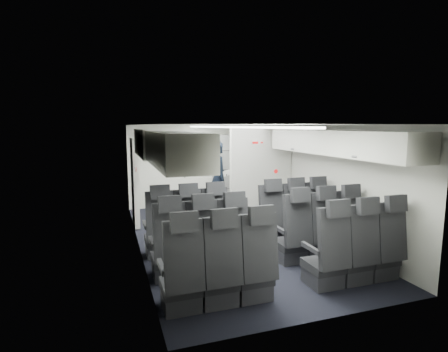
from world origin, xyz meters
TOP-DOWN VIEW (x-y plane):
  - cabin_shell at (0.00, 0.00)m, footprint 3.41×6.01m
  - seat_row_front at (-0.00, -0.53)m, footprint 3.33×0.56m
  - seat_row_mid at (-0.00, -1.43)m, footprint 3.33×0.56m
  - seat_row_rear at (-0.00, -2.33)m, footprint 3.33×0.56m
  - overhead_bin_left_rear at (-1.40, -2.00)m, footprint 0.53×1.80m
  - overhead_bin_left_front_open at (-1.44, -0.25)m, footprint 0.64×1.70m
  - overhead_bin_right_rear at (1.40, -2.00)m, footprint 0.53×1.80m
  - overhead_bin_right_front at (1.40, -0.25)m, footprint 0.53×1.70m
  - bulkhead_partition at (0.98, 0.80)m, footprint 1.40×0.15m
  - galley_unit at (0.95, 2.72)m, footprint 0.85×0.52m
  - boarding_door at (-1.64, 1.55)m, footprint 0.12×1.27m
  - flight_attendant at (0.31, 1.76)m, footprint 0.52×0.71m
  - carry_on_bag at (-1.35, 0.08)m, footprint 0.50×0.42m
  - papers at (0.50, 1.71)m, footprint 0.18×0.03m

SIDE VIEW (x-z plane):
  - seat_row_front at x=0.00m, z-range -0.21..1.02m
  - seat_row_mid at x=0.00m, z-range -0.21..1.02m
  - seat_row_rear at x=0.00m, z-range -0.21..1.02m
  - flight_attendant at x=0.31m, z-range 0.00..1.78m
  - galley_unit at x=0.95m, z-range 0.00..1.90m
  - boarding_door at x=-1.64m, z-range 0.02..1.88m
  - papers at x=0.50m, z-range 0.95..1.08m
  - bulkhead_partition at x=0.98m, z-range 0.01..2.14m
  - cabin_shell at x=0.00m, z-range 0.04..2.21m
  - overhead_bin_left_front_open at x=-1.44m, z-range 1.38..2.10m
  - carry_on_bag at x=-1.35m, z-range 1.66..1.92m
  - overhead_bin_right_front at x=1.40m, z-range 1.66..2.06m
  - overhead_bin_left_rear at x=-1.40m, z-range 1.66..2.06m
  - overhead_bin_right_rear at x=1.40m, z-range 1.66..2.06m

